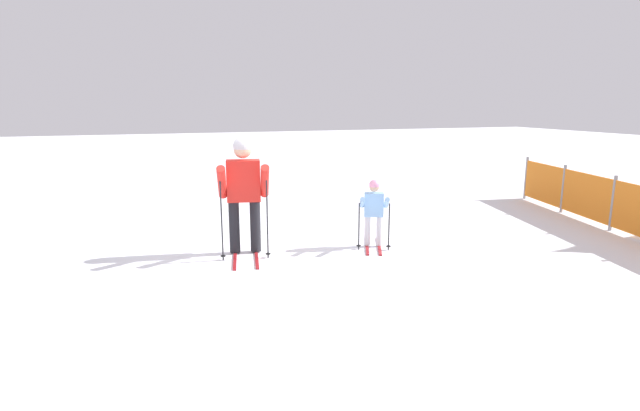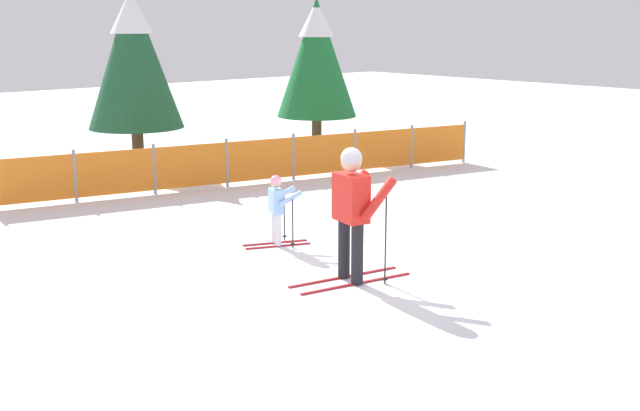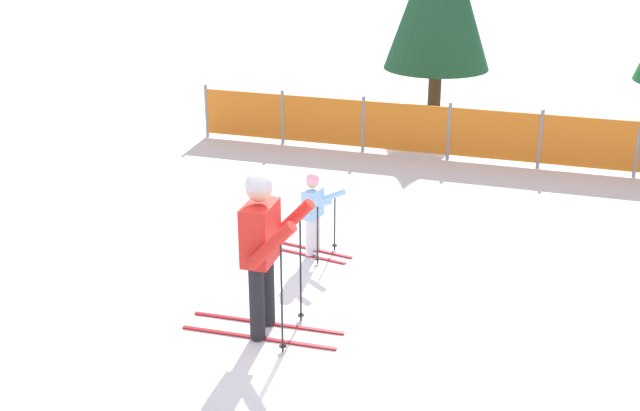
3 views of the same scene
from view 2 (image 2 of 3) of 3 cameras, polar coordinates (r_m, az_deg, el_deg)
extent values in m
plane|color=white|center=(10.46, 2.69, -4.94)|extent=(60.00, 60.00, 0.00)
cube|color=maroon|center=(10.33, 1.70, -5.10)|extent=(1.60, 0.34, 0.02)
cube|color=maroon|center=(10.09, 2.64, -5.57)|extent=(1.60, 0.34, 0.02)
cylinder|color=black|center=(10.22, 1.72, -3.01)|extent=(0.15, 0.15, 0.77)
cylinder|color=black|center=(9.97, 2.66, -3.43)|extent=(0.15, 0.15, 0.77)
cube|color=red|center=(9.93, 2.22, 0.56)|extent=(0.35, 0.52, 0.60)
cylinder|color=red|center=(10.28, 2.30, 1.08)|extent=(0.52, 0.21, 0.53)
cylinder|color=red|center=(9.80, 4.19, 0.45)|extent=(0.52, 0.21, 0.53)
sphere|color=#D8AD8C|center=(9.84, 2.24, 3.12)|extent=(0.26, 0.26, 0.26)
sphere|color=silver|center=(9.83, 2.24, 3.38)|extent=(0.27, 0.27, 0.27)
cylinder|color=black|center=(10.46, 2.66, -1.54)|extent=(0.02, 0.02, 1.19)
cylinder|color=black|center=(10.61, 2.63, -4.34)|extent=(0.07, 0.07, 0.01)
cylinder|color=black|center=(9.96, 4.67, -2.33)|extent=(0.02, 0.02, 1.19)
cylinder|color=black|center=(10.11, 4.61, -5.26)|extent=(0.07, 0.07, 0.01)
cube|color=maroon|center=(11.90, -3.23, -2.66)|extent=(0.92, 0.42, 0.02)
cube|color=maroon|center=(11.73, -2.99, -2.90)|extent=(0.92, 0.42, 0.02)
cylinder|color=silver|center=(11.84, -3.24, -1.54)|extent=(0.09, 0.09, 0.46)
cylinder|color=silver|center=(11.67, -3.00, -1.75)|extent=(0.09, 0.09, 0.46)
cube|color=#8CBFF2|center=(11.65, -3.15, 0.32)|extent=(0.26, 0.33, 0.36)
cylinder|color=#8CBFF2|center=(11.85, -2.60, 0.85)|extent=(0.36, 0.21, 0.23)
cylinder|color=#8CBFF2|center=(11.51, -2.12, 0.49)|extent=(0.36, 0.21, 0.23)
sphere|color=#D8AD8C|center=(11.60, -3.16, 1.63)|extent=(0.15, 0.15, 0.15)
sphere|color=pink|center=(11.59, -3.17, 1.77)|extent=(0.16, 0.16, 0.16)
cylinder|color=black|center=(11.98, -2.55, -0.81)|extent=(0.02, 0.02, 0.72)
cylinder|color=black|center=(12.06, -2.54, -2.20)|extent=(0.07, 0.07, 0.01)
cylinder|color=black|center=(11.56, -1.95, -1.32)|extent=(0.02, 0.02, 0.72)
cylinder|color=black|center=(11.64, -1.94, -2.75)|extent=(0.07, 0.07, 0.01)
cylinder|color=gray|center=(15.14, -17.03, 2.02)|extent=(0.06, 0.06, 0.97)
cylinder|color=gray|center=(15.48, -11.70, 2.56)|extent=(0.06, 0.06, 0.97)
cylinder|color=gray|center=(15.95, -6.64, 3.05)|extent=(0.06, 0.06, 0.97)
cylinder|color=gray|center=(16.53, -1.90, 3.48)|extent=(0.06, 0.06, 0.97)
cylinder|color=gray|center=(17.22, 2.49, 3.86)|extent=(0.06, 0.06, 0.97)
cylinder|color=gray|center=(18.01, 6.53, 4.19)|extent=(0.06, 0.06, 0.97)
cylinder|color=gray|center=(18.88, 10.21, 4.48)|extent=(0.06, 0.06, 0.97)
cube|color=orange|center=(15.02, -19.77, 1.74)|extent=(1.44, 0.36, 0.81)
cube|color=orange|center=(15.29, -14.34, 2.30)|extent=(1.44, 0.36, 0.81)
cube|color=orange|center=(15.70, -9.13, 2.81)|extent=(1.44, 0.36, 0.81)
cube|color=orange|center=(16.23, -4.23, 3.27)|extent=(1.44, 0.36, 0.81)
cube|color=orange|center=(16.87, 0.34, 3.68)|extent=(1.44, 0.36, 0.81)
cube|color=orange|center=(17.61, 4.55, 4.03)|extent=(1.44, 0.36, 0.81)
cube|color=orange|center=(18.43, 8.41, 4.34)|extent=(1.44, 0.36, 0.81)
cylinder|color=#4C3823|center=(18.85, -12.82, 4.15)|extent=(0.27, 0.27, 0.84)
cone|color=#1C5231|center=(18.66, -13.13, 10.19)|extent=(2.14, 2.14, 3.13)
cone|color=white|center=(18.64, -13.29, 13.27)|extent=(0.96, 0.96, 0.94)
cylinder|color=#4C3823|center=(20.92, -0.24, 5.28)|extent=(0.26, 0.26, 0.81)
cone|color=#1A6931|center=(20.75, -0.24, 10.50)|extent=(2.05, 2.05, 3.00)
cone|color=white|center=(20.73, -0.25, 13.15)|extent=(0.92, 0.92, 0.90)
camera|label=1|loc=(14.94, 26.33, 7.76)|focal=28.00mm
camera|label=3|loc=(7.89, 50.67, 14.86)|focal=45.00mm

